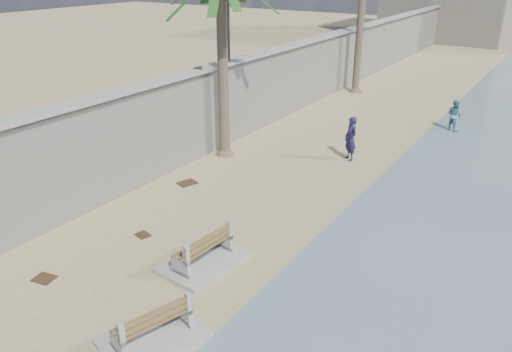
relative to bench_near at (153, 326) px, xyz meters
The scene contains 10 objects.
ground_plane 1.23m from the bench_near, 149.72° to the right, with size 140.00×140.00×0.00m, color #9A8A5E.
seawall 20.42m from the bench_near, 107.74° to the left, with size 0.45×70.00×3.50m, color gray.
wall_cap 20.62m from the bench_near, 107.74° to the left, with size 0.80×70.00×0.12m, color gray.
bench_near is the anchor object (origin of this frame).
bench_far 3.07m from the bench_near, 107.90° to the left, with size 1.74×2.40×0.95m.
person_a 12.29m from the bench_near, 93.29° to the left, with size 0.76×0.51×2.10m, color #19153B.
person_b 18.71m from the bench_near, 84.05° to the left, with size 0.82×0.63×1.69m, color teal.
debris_b 3.99m from the bench_near, behind, with size 0.54×0.43×0.03m, color #382616.
debris_c 8.31m from the bench_near, 125.16° to the left, with size 0.67×0.53×0.03m, color #382616.
debris_d 4.66m from the bench_near, 137.65° to the left, with size 0.44×0.35×0.03m, color #382616.
Camera 1 is at (7.49, -5.35, 7.57)m, focal length 35.00 mm.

